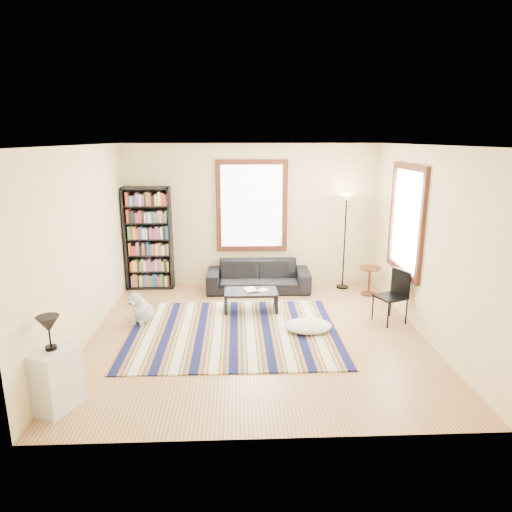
{
  "coord_description": "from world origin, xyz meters",
  "views": [
    {
      "loc": [
        -0.3,
        -6.42,
        2.9
      ],
      "look_at": [
        0.0,
        0.5,
        1.1
      ],
      "focal_mm": 32.0,
      "sensor_mm": 36.0,
      "label": 1
    }
  ],
  "objects_px": {
    "side_table": "(369,281)",
    "folding_chair": "(390,297)",
    "coffee_table": "(251,301)",
    "dog": "(143,306)",
    "sofa": "(258,276)",
    "white_cabinet": "(55,379)",
    "bookshelf": "(149,239)",
    "floor_cushion": "(308,326)",
    "floor_lamp": "(344,242)"
  },
  "relations": [
    {
      "from": "coffee_table",
      "to": "folding_chair",
      "type": "height_order",
      "value": "folding_chair"
    },
    {
      "from": "floor_lamp",
      "to": "sofa",
      "type": "bearing_deg",
      "value": -176.6
    },
    {
      "from": "floor_lamp",
      "to": "dog",
      "type": "xyz_separation_m",
      "value": [
        -3.62,
        -1.6,
        -0.65
      ]
    },
    {
      "from": "coffee_table",
      "to": "white_cabinet",
      "type": "xyz_separation_m",
      "value": [
        -2.23,
        -2.82,
        0.17
      ]
    },
    {
      "from": "side_table",
      "to": "folding_chair",
      "type": "height_order",
      "value": "folding_chair"
    },
    {
      "from": "coffee_table",
      "to": "sofa",
      "type": "bearing_deg",
      "value": 80.59
    },
    {
      "from": "coffee_table",
      "to": "dog",
      "type": "height_order",
      "value": "dog"
    },
    {
      "from": "coffee_table",
      "to": "folding_chair",
      "type": "distance_m",
      "value": 2.31
    },
    {
      "from": "sofa",
      "to": "dog",
      "type": "xyz_separation_m",
      "value": [
        -1.94,
        -1.5,
        -0.01
      ]
    },
    {
      "from": "floor_cushion",
      "to": "dog",
      "type": "xyz_separation_m",
      "value": [
        -2.62,
        0.49,
        0.19
      ]
    },
    {
      "from": "sofa",
      "to": "folding_chair",
      "type": "bearing_deg",
      "value": -38.43
    },
    {
      "from": "floor_lamp",
      "to": "side_table",
      "type": "xyz_separation_m",
      "value": [
        0.4,
        -0.43,
        -0.66
      ]
    },
    {
      "from": "floor_cushion",
      "to": "side_table",
      "type": "bearing_deg",
      "value": 49.61
    },
    {
      "from": "bookshelf",
      "to": "coffee_table",
      "type": "height_order",
      "value": "bookshelf"
    },
    {
      "from": "coffee_table",
      "to": "white_cabinet",
      "type": "bearing_deg",
      "value": -128.33
    },
    {
      "from": "folding_chair",
      "to": "dog",
      "type": "bearing_deg",
      "value": 153.51
    },
    {
      "from": "bookshelf",
      "to": "folding_chair",
      "type": "bearing_deg",
      "value": -25.01
    },
    {
      "from": "floor_lamp",
      "to": "white_cabinet",
      "type": "xyz_separation_m",
      "value": [
        -4.1,
        -4.0,
        -0.58
      ]
    },
    {
      "from": "sofa",
      "to": "white_cabinet",
      "type": "height_order",
      "value": "white_cabinet"
    },
    {
      "from": "coffee_table",
      "to": "floor_cushion",
      "type": "xyz_separation_m",
      "value": [
        0.86,
        -0.91,
        -0.09
      ]
    },
    {
      "from": "floor_lamp",
      "to": "white_cabinet",
      "type": "relative_size",
      "value": 2.66
    },
    {
      "from": "sofa",
      "to": "bookshelf",
      "type": "xyz_separation_m",
      "value": [
        -2.13,
        0.27,
        0.71
      ]
    },
    {
      "from": "bookshelf",
      "to": "folding_chair",
      "type": "distance_m",
      "value": 4.63
    },
    {
      "from": "side_table",
      "to": "folding_chair",
      "type": "distance_m",
      "value": 1.35
    },
    {
      "from": "white_cabinet",
      "to": "dog",
      "type": "xyz_separation_m",
      "value": [
        0.47,
        2.4,
        -0.07
      ]
    },
    {
      "from": "coffee_table",
      "to": "floor_cushion",
      "type": "relative_size",
      "value": 1.25
    },
    {
      "from": "floor_lamp",
      "to": "floor_cushion",
      "type": "bearing_deg",
      "value": -115.74
    },
    {
      "from": "side_table",
      "to": "folding_chair",
      "type": "xyz_separation_m",
      "value": [
        -0.05,
        -1.34,
        0.16
      ]
    },
    {
      "from": "bookshelf",
      "to": "white_cabinet",
      "type": "xyz_separation_m",
      "value": [
        -0.29,
        -4.17,
        -0.65
      ]
    },
    {
      "from": "side_table",
      "to": "floor_cushion",
      "type": "bearing_deg",
      "value": -130.39
    },
    {
      "from": "bookshelf",
      "to": "floor_cushion",
      "type": "relative_size",
      "value": 2.78
    },
    {
      "from": "folding_chair",
      "to": "dog",
      "type": "xyz_separation_m",
      "value": [
        -3.98,
        0.17,
        -0.15
      ]
    },
    {
      "from": "floor_lamp",
      "to": "bookshelf",
      "type": "bearing_deg",
      "value": 177.45
    },
    {
      "from": "sofa",
      "to": "dog",
      "type": "relative_size",
      "value": 3.59
    },
    {
      "from": "folding_chair",
      "to": "dog",
      "type": "relative_size",
      "value": 1.56
    },
    {
      "from": "floor_cushion",
      "to": "white_cabinet",
      "type": "distance_m",
      "value": 3.64
    },
    {
      "from": "coffee_table",
      "to": "dog",
      "type": "xyz_separation_m",
      "value": [
        -1.76,
        -0.42,
        0.1
      ]
    },
    {
      "from": "sofa",
      "to": "bookshelf",
      "type": "bearing_deg",
      "value": 173.7
    },
    {
      "from": "folding_chair",
      "to": "coffee_table",
      "type": "bearing_deg",
      "value": 140.96
    },
    {
      "from": "white_cabinet",
      "to": "side_table",
      "type": "bearing_deg",
      "value": 62.46
    },
    {
      "from": "sofa",
      "to": "dog",
      "type": "bearing_deg",
      "value": -141.28
    },
    {
      "from": "bookshelf",
      "to": "coffee_table",
      "type": "xyz_separation_m",
      "value": [
        1.95,
        -1.35,
        -0.82
      ]
    },
    {
      "from": "side_table",
      "to": "white_cabinet",
      "type": "height_order",
      "value": "white_cabinet"
    },
    {
      "from": "sofa",
      "to": "floor_cushion",
      "type": "distance_m",
      "value": 2.11
    },
    {
      "from": "floor_lamp",
      "to": "dog",
      "type": "bearing_deg",
      "value": -156.15
    },
    {
      "from": "floor_cushion",
      "to": "bookshelf",
      "type": "bearing_deg",
      "value": 141.15
    },
    {
      "from": "side_table",
      "to": "white_cabinet",
      "type": "bearing_deg",
      "value": -141.56
    },
    {
      "from": "folding_chair",
      "to": "dog",
      "type": "distance_m",
      "value": 3.98
    },
    {
      "from": "floor_cushion",
      "to": "side_table",
      "type": "xyz_separation_m",
      "value": [
        1.41,
        1.66,
        0.18
      ]
    },
    {
      "from": "floor_cushion",
      "to": "white_cabinet",
      "type": "relative_size",
      "value": 1.03
    }
  ]
}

